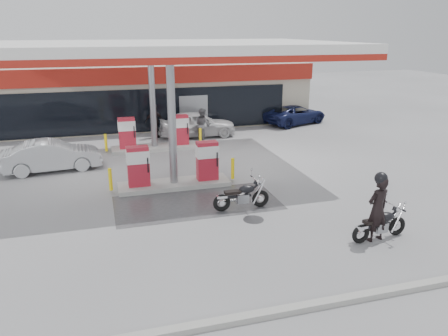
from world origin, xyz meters
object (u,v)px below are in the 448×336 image
object	(u,v)px
pump_island_near	(174,170)
biker_main	(378,209)
pump_island_far	(154,136)
main_motorcycle	(381,225)
hatchback_silver	(52,156)
biker_walking	(155,122)
parked_motorcycle	(242,196)
attendant	(202,125)
parked_car_right	(295,114)
sedan_white	(197,124)

from	to	relation	value
pump_island_near	biker_main	bearing A→B (deg)	-51.86
pump_island_far	biker_main	xyz separation A→B (m)	(5.03, -12.41, 0.31)
pump_island_far	biker_main	size ratio (longest dim) A/B	2.52
main_motorcycle	biker_main	size ratio (longest dim) A/B	0.98
pump_island_near	hatchback_silver	distance (m)	6.09
biker_walking	parked_motorcycle	bearing A→B (deg)	-89.90
attendant	hatchback_silver	size ratio (longest dim) A/B	0.45
hatchback_silver	biker_walking	distance (m)	7.33
biker_main	parked_car_right	size ratio (longest dim) A/B	0.44
parked_motorcycle	attendant	distance (m)	10.05
hatchback_silver	parked_car_right	size ratio (longest dim) A/B	0.92
biker_main	sedan_white	world-z (taller)	biker_main
parked_motorcycle	attendant	bearing A→B (deg)	84.41
sedan_white	biker_walking	distance (m)	2.51
parked_motorcycle	hatchback_silver	size ratio (longest dim) A/B	0.49
pump_island_far	biker_main	distance (m)	13.40
pump_island_near	biker_walking	size ratio (longest dim) A/B	2.72
main_motorcycle	biker_walking	size ratio (longest dim) A/B	1.06
pump_island_far	biker_walking	bearing A→B (deg)	81.92
parked_motorcycle	parked_car_right	bearing A→B (deg)	57.94
biker_main	sedan_white	distance (m)	14.78
attendant	hatchback_silver	distance (m)	8.49
sedan_white	attendant	distance (m)	1.21
attendant	biker_main	bearing A→B (deg)	165.73
biker_walking	parked_car_right	bearing A→B (deg)	0.38
pump_island_near	sedan_white	xyz separation A→B (m)	(2.84, 8.20, 0.05)
parked_car_right	parked_motorcycle	bearing A→B (deg)	127.20
main_motorcycle	attendant	bearing A→B (deg)	93.38
sedan_white	attendant	world-z (taller)	attendant
parked_motorcycle	biker_walking	distance (m)	11.78
pump_island_far	hatchback_silver	xyz separation A→B (m)	(-4.91, -2.40, -0.01)
parked_motorcycle	sedan_white	size ratio (longest dim) A/B	0.46
sedan_white	parked_car_right	bearing A→B (deg)	-74.36
pump_island_far	main_motorcycle	bearing A→B (deg)	-67.12
main_motorcycle	biker_main	distance (m)	0.60
pump_island_far	parked_car_right	bearing A→B (deg)	21.80
hatchback_silver	parked_car_right	bearing A→B (deg)	-72.78
pump_island_near	hatchback_silver	size ratio (longest dim) A/B	1.21
pump_island_far	biker_walking	distance (m)	2.71
main_motorcycle	pump_island_near	bearing A→B (deg)	122.69
pump_island_near	biker_walking	world-z (taller)	biker_walking
main_motorcycle	pump_island_far	bearing A→B (deg)	106.27
main_motorcycle	parked_car_right	world-z (taller)	parked_car_right
main_motorcycle	attendant	xyz separation A→B (m)	(-2.36, 13.39, 0.50)
sedan_white	hatchback_silver	distance (m)	9.01
main_motorcycle	parked_motorcycle	world-z (taller)	parked_motorcycle
pump_island_far	biker_main	world-z (taller)	biker_main
biker_main	biker_walking	world-z (taller)	biker_main
parked_car_right	biker_walking	size ratio (longest dim) A/B	2.43
main_motorcycle	sedan_white	xyz separation A→B (m)	(-2.39, 14.59, 0.31)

